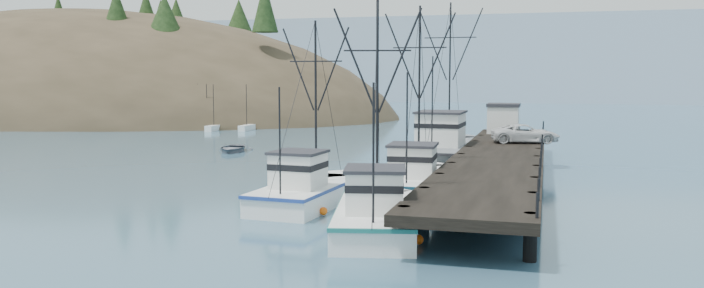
# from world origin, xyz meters

# --- Properties ---
(ground) EXTENTS (400.00, 400.00, 0.00)m
(ground) POSITION_xyz_m (0.00, 0.00, 0.00)
(ground) COLOR #32576F
(ground) RESTS_ON ground
(pier) EXTENTS (6.00, 44.00, 2.00)m
(pier) POSITION_xyz_m (14.00, 16.00, 1.69)
(pier) COLOR black
(pier) RESTS_ON ground
(headland) EXTENTS (134.80, 78.00, 51.00)m
(headland) POSITION_xyz_m (-74.95, 78.61, -4.55)
(headland) COLOR #382D1E
(headland) RESTS_ON ground
(distant_ridge) EXTENTS (360.00, 40.00, 26.00)m
(distant_ridge) POSITION_xyz_m (10.00, 170.00, 0.00)
(distant_ridge) COLOR #9EB2C6
(distant_ridge) RESTS_ON ground
(distant_ridge_far) EXTENTS (180.00, 25.00, 18.00)m
(distant_ridge_far) POSITION_xyz_m (-40.00, 185.00, 0.00)
(distant_ridge_far) COLOR silver
(distant_ridge_far) RESTS_ON ground
(moored_sailboats) EXTENTS (24.36, 14.95, 6.35)m
(moored_sailboats) POSITION_xyz_m (-29.69, 55.53, 0.33)
(moored_sailboats) COLOR white
(moored_sailboats) RESTS_ON ground
(trawler_near) EXTENTS (5.65, 11.47, 11.53)m
(trawler_near) POSITION_xyz_m (9.28, -0.30, 0.82)
(trawler_near) COLOR white
(trawler_near) RESTS_ON ground
(trawler_mid) EXTENTS (4.35, 11.10, 11.00)m
(trawler_mid) POSITION_xyz_m (3.96, 5.10, 0.82)
(trawler_mid) COLOR white
(trawler_mid) RESTS_ON ground
(trawler_far) EXTENTS (4.43, 12.13, 12.27)m
(trawler_far) POSITION_xyz_m (9.17, 10.87, 0.82)
(trawler_far) COLOR white
(trawler_far) RESTS_ON ground
(work_vessel) EXTENTS (5.45, 16.81, 13.90)m
(work_vessel) POSITION_xyz_m (9.05, 24.83, 1.23)
(work_vessel) COLOR slate
(work_vessel) RESTS_ON ground
(pier_shed) EXTENTS (3.00, 3.20, 2.80)m
(pier_shed) POSITION_xyz_m (13.20, 34.00, 3.42)
(pier_shed) COLOR silver
(pier_shed) RESTS_ON pier
(pickup_truck) EXTENTS (5.80, 3.53, 1.50)m
(pickup_truck) POSITION_xyz_m (15.50, 24.94, 2.75)
(pickup_truck) COLOR silver
(pickup_truck) RESTS_ON pier
(motorboat) EXTENTS (4.52, 5.60, 1.03)m
(motorboat) POSITION_xyz_m (-12.35, 28.77, 0.00)
(motorboat) COLOR slate
(motorboat) RESTS_ON ground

